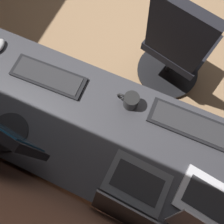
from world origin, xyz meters
The scene contains 9 objects.
floor_plane centered at (0.00, 0.00, 0.00)m, with size 5.58×5.58×0.00m, color #9E7A56.
desk centered at (-0.17, 1.58, 0.66)m, with size 2.10×0.65×0.73m.
drawer_pedestal centered at (0.22, 1.60, 0.35)m, with size 0.40×0.51×0.69m.
laptop_leftmost centered at (-0.39, 1.79, 0.78)m, with size 0.30×0.30×0.20m.
laptop_left centered at (-0.72, 1.73, 0.78)m, with size 0.32×0.32×0.20m.
keyboard_main centered at (0.27, 1.42, 0.74)m, with size 0.42×0.16×0.02m.
keyboard_spare centered at (-0.53, 1.36, 0.74)m, with size 0.42×0.15×0.02m.
coffee_mug centered at (-0.21, 1.38, 0.78)m, with size 0.12×0.08×0.09m.
office_chair centered at (-0.33, 0.75, 0.46)m, with size 0.56×0.59×0.97m.
Camera 1 is at (-0.28, 1.77, 1.78)m, focal length 33.57 mm.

